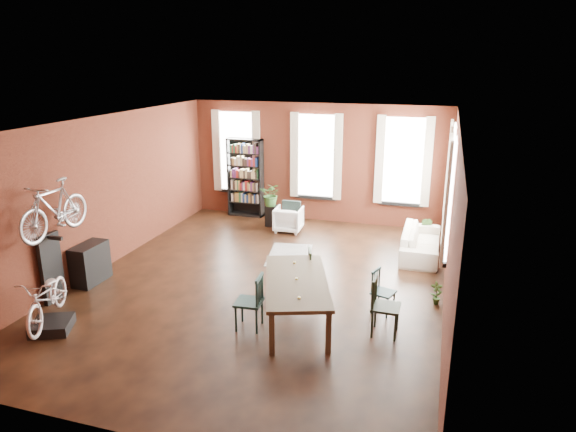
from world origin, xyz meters
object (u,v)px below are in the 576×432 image
at_px(cream_sofa, 421,238).
at_px(plant_stand, 272,216).
at_px(dining_chair_d, 383,292).
at_px(bookshelf, 246,178).
at_px(console_table, 90,263).
at_px(dining_chair_a, 249,302).
at_px(bike_trainer, 52,326).
at_px(bicycle_floor, 44,276).
at_px(dining_table, 297,300).
at_px(dining_chair_c, 386,307).
at_px(dining_chair_b, 300,272).
at_px(white_armchair, 288,218).

relative_size(cream_sofa, plant_stand, 3.72).
xyz_separation_m(dining_chair_d, bookshelf, (-4.47, 4.79, 0.71)).
height_order(dining_chair_d, console_table, console_table).
bearing_deg(console_table, bookshelf, 76.17).
relative_size(dining_chair_a, cream_sofa, 0.45).
distance_m(bike_trainer, bicycle_floor, 0.89).
relative_size(dining_table, dining_chair_c, 2.29).
bearing_deg(bookshelf, dining_chair_b, -57.37).
height_order(dining_chair_d, plant_stand, dining_chair_d).
height_order(dining_chair_c, dining_chair_d, dining_chair_c).
distance_m(dining_chair_c, cream_sofa, 3.84).
relative_size(bookshelf, white_armchair, 3.13).
distance_m(dining_chair_a, dining_chair_d, 2.38).
height_order(dining_table, dining_chair_c, dining_chair_c).
relative_size(dining_chair_b, console_table, 1.11).
bearing_deg(bicycle_floor, cream_sofa, 22.21).
relative_size(dining_chair_b, bookshelf, 0.40).
bearing_deg(bookshelf, dining_table, -60.69).
bearing_deg(bike_trainer, dining_chair_d, 23.50).
bearing_deg(dining_chair_d, bookshelf, 60.65).
height_order(plant_stand, bicycle_floor, bicycle_floor).
distance_m(dining_chair_a, bike_trainer, 3.28).
relative_size(dining_table, white_armchair, 3.19).
distance_m(dining_chair_c, bookshelf, 7.21).
xyz_separation_m(dining_chair_c, cream_sofa, (0.35, 3.82, -0.08)).
relative_size(dining_chair_d, cream_sofa, 0.38).
bearing_deg(console_table, white_armchair, 55.96).
distance_m(dining_chair_d, cream_sofa, 3.13).
relative_size(dining_table, plant_stand, 4.00).
distance_m(dining_chair_d, console_table, 5.77).
distance_m(console_table, bicycle_floor, 2.01).
height_order(bookshelf, bike_trainer, bookshelf).
distance_m(dining_chair_b, white_armchair, 3.75).
xyz_separation_m(dining_chair_b, dining_chair_c, (1.72, -1.03, 0.05)).
height_order(dining_chair_b, white_armchair, dining_chair_b).
height_order(dining_chair_c, console_table, dining_chair_c).
relative_size(white_armchair, console_table, 0.88).
relative_size(dining_chair_d, console_table, 0.98).
bearing_deg(bookshelf, bicycle_floor, -95.50).
xyz_separation_m(bike_trainer, bicycle_floor, (-0.01, -0.00, 0.89)).
xyz_separation_m(white_armchair, bike_trainer, (-2.24, -6.04, -0.26)).
bearing_deg(dining_chair_d, dining_table, 135.71).
bearing_deg(bookshelf, white_armchair, -32.25).
relative_size(console_table, plant_stand, 1.43).
xyz_separation_m(dining_table, white_armchair, (-1.54, 4.54, -0.03)).
bearing_deg(white_armchair, dining_chair_a, 96.81).
height_order(bookshelf, plant_stand, bookshelf).
distance_m(dining_chair_b, bicycle_floor, 4.40).
xyz_separation_m(dining_chair_a, plant_stand, (-1.41, 5.28, -0.19)).
bearing_deg(bookshelf, dining_chair_d, -46.98).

